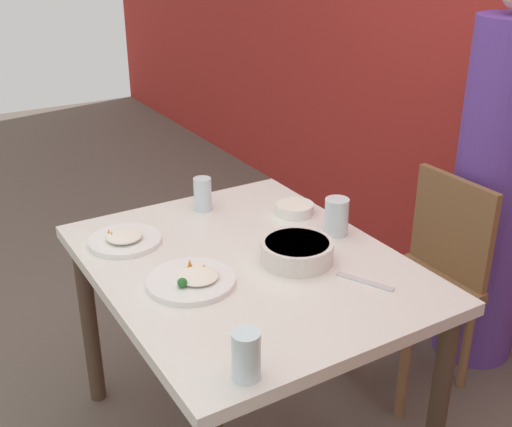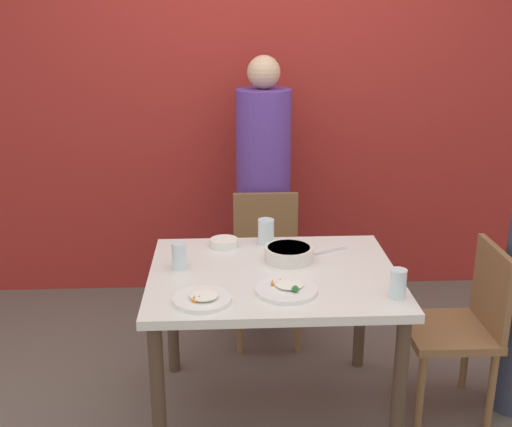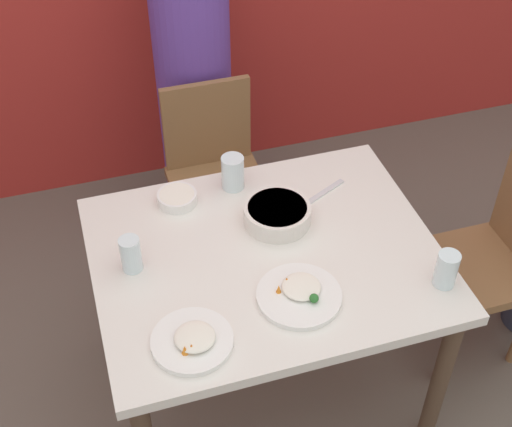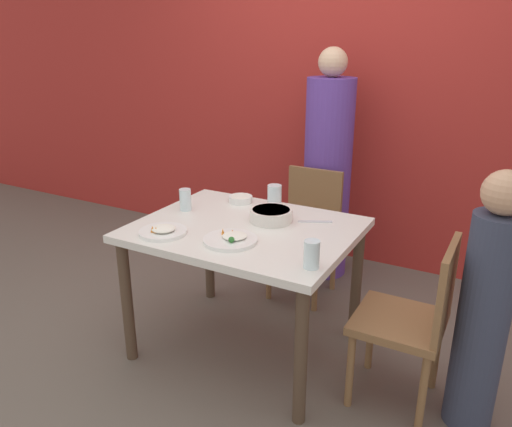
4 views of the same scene
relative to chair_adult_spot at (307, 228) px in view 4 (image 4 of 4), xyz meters
name	(u,v)px [view 4 (image 4 of 4)]	position (x,y,z in m)	size (l,w,h in m)	color
ground_plane	(246,346)	(-0.02, -0.78, -0.46)	(10.00, 10.00, 0.00)	#60564C
wall_back	(347,82)	(-0.02, 0.71, 0.89)	(10.00, 0.06, 2.70)	#A82823
dining_table	(245,243)	(-0.02, -0.78, 0.18)	(1.12, 0.90, 0.74)	silver
chair_adult_spot	(307,228)	(0.00, 0.00, 0.00)	(0.40, 0.40, 0.84)	brown
chair_child_spot	(414,317)	(0.87, -0.80, 0.00)	(0.40, 0.40, 0.84)	brown
person_adult	(327,175)	(0.00, 0.34, 0.28)	(0.33, 0.33, 1.61)	#5B3893
person_child	(484,311)	(1.15, -0.80, 0.11)	(0.21, 0.21, 1.19)	#33384C
bowl_curry	(271,215)	(0.06, -0.65, 0.31)	(0.23, 0.23, 0.07)	silver
plate_rice_adult	(163,231)	(-0.34, -1.07, 0.29)	(0.24, 0.24, 0.05)	white
plate_rice_child	(231,239)	(0.02, -0.99, 0.29)	(0.26, 0.26, 0.05)	white
bowl_rice_small	(241,199)	(-0.25, -0.45, 0.30)	(0.14, 0.14, 0.04)	white
glass_water_tall	(312,254)	(0.47, -1.07, 0.34)	(0.07, 0.07, 0.12)	silver
glass_water_short	(274,196)	(-0.03, -0.42, 0.34)	(0.08, 0.08, 0.13)	silver
glass_water_center	(185,200)	(-0.45, -0.72, 0.34)	(0.07, 0.07, 0.12)	silver
fork_steel	(315,222)	(0.27, -0.55, 0.28)	(0.17, 0.10, 0.01)	silver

